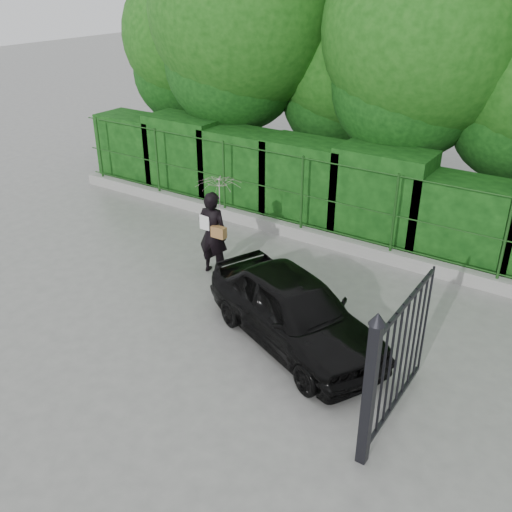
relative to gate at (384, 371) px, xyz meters
The scene contains 8 objects.
ground 4.81m from the gate, behind, with size 80.00×80.00×0.00m, color gray.
kerb 7.04m from the gate, 131.36° to the left, with size 14.00×0.25×0.30m, color #9E9E99.
fence 6.82m from the gate, 129.97° to the left, with size 14.13×0.06×1.80m.
hedge 7.79m from the gate, 126.99° to the left, with size 14.20×1.20×2.27m.
trees 9.76m from the gate, 112.24° to the left, with size 17.10×6.15×8.08m.
gate is the anchor object (origin of this frame).
woman 5.57m from the gate, 150.58° to the left, with size 0.99×0.97×2.19m.
car 2.63m from the gate, 147.10° to the left, with size 1.54×3.83×1.31m, color black.
Camera 1 is at (6.53, -6.69, 5.96)m, focal length 40.00 mm.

